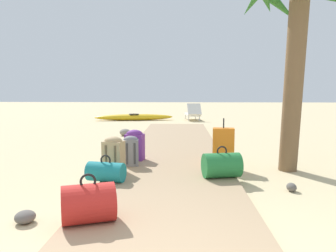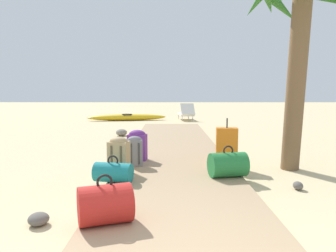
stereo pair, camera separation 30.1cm
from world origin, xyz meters
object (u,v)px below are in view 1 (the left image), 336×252
(backpack_purple, at_px, (135,144))
(duffel_bag_red, at_px, (89,203))
(backpack_grey, at_px, (131,150))
(palm_tree_near_right, at_px, (299,6))
(duffel_bag_green, at_px, (222,165))
(duffel_bag_teal, at_px, (106,172))
(kayak, at_px, (134,117))
(suitcase_orange, at_px, (223,146))
(backpack_tan, at_px, (113,154))
(lounge_chair, at_px, (193,113))

(backpack_purple, bearing_deg, duffel_bag_red, -90.91)
(backpack_grey, height_order, palm_tree_near_right, palm_tree_near_right)
(duffel_bag_green, height_order, palm_tree_near_right, palm_tree_near_right)
(duffel_bag_red, height_order, duffel_bag_teal, duffel_bag_red)
(backpack_purple, height_order, palm_tree_near_right, palm_tree_near_right)
(duffel_bag_red, xyz_separation_m, kayak, (-1.24, 11.78, -0.13))
(duffel_bag_teal, distance_m, backpack_grey, 1.05)
(backpack_grey, bearing_deg, backpack_purple, 89.80)
(duffel_bag_red, distance_m, suitcase_orange, 3.12)
(backpack_tan, distance_m, palm_tree_near_right, 3.85)
(backpack_grey, bearing_deg, backpack_tan, -112.77)
(duffel_bag_red, height_order, backpack_tan, backpack_tan)
(backpack_purple, xyz_separation_m, kayak, (-1.29, 8.81, -0.24))
(kayak, bearing_deg, backpack_grey, -82.10)
(backpack_purple, height_order, backpack_grey, backpack_purple)
(backpack_tan, height_order, suitcase_orange, suitcase_orange)
(duffel_bag_red, distance_m, duffel_bag_teal, 1.49)
(backpack_purple, xyz_separation_m, duffel_bag_green, (1.50, -1.20, -0.11))
(duffel_bag_green, bearing_deg, suitcase_orange, 81.44)
(suitcase_orange, xyz_separation_m, duffel_bag_teal, (-1.84, -1.15, -0.19))
(backpack_tan, xyz_separation_m, duffel_bag_green, (1.71, -0.24, -0.12))
(duffel_bag_red, xyz_separation_m, backpack_grey, (0.05, 2.49, 0.08))
(suitcase_orange, xyz_separation_m, lounge_chair, (-0.22, 9.25, -0.08))
(duffel_bag_green, relative_size, palm_tree_near_right, 0.17)
(backpack_tan, bearing_deg, duffel_bag_green, -7.84)
(backpack_purple, relative_size, backpack_grey, 1.10)
(backpack_tan, relative_size, kayak, 0.16)
(backpack_grey, distance_m, kayak, 9.38)
(backpack_grey, bearing_deg, lounge_chair, 81.46)
(backpack_tan, xyz_separation_m, suitcase_orange, (1.84, 0.62, 0.02))
(suitcase_orange, distance_m, backpack_purple, 1.67)
(kayak, bearing_deg, duffel_bag_green, -74.42)
(duffel_bag_red, distance_m, backpack_grey, 2.49)
(backpack_purple, bearing_deg, suitcase_orange, -11.76)
(backpack_tan, bearing_deg, duffel_bag_red, -85.43)
(duffel_bag_teal, height_order, duffel_bag_green, duffel_bag_green)
(duffel_bag_teal, distance_m, palm_tree_near_right, 4.05)
(backpack_purple, height_order, lounge_chair, lounge_chair)
(backpack_purple, xyz_separation_m, palm_tree_near_right, (2.79, -0.55, 2.38))
(suitcase_orange, relative_size, palm_tree_near_right, 0.23)
(backpack_purple, distance_m, backpack_grey, 0.47)
(palm_tree_near_right, bearing_deg, kayak, 113.53)
(duffel_bag_red, relative_size, duffel_bag_green, 1.01)
(backpack_tan, distance_m, kayak, 9.84)
(backpack_tan, distance_m, duffel_bag_teal, 0.55)
(duffel_bag_red, bearing_deg, backpack_grey, 88.95)
(lounge_chair, bearing_deg, duffel_bag_red, -96.98)
(backpack_purple, bearing_deg, backpack_tan, -102.14)
(backpack_purple, distance_m, palm_tree_near_right, 3.71)
(backpack_tan, relative_size, backpack_grey, 1.11)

